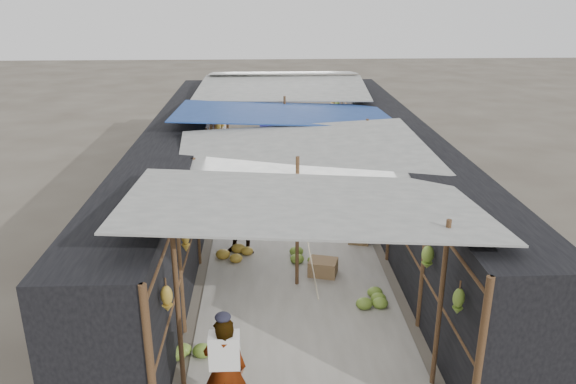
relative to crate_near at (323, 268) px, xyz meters
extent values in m
cube|color=#9E998E|center=(-0.55, 3.13, -0.15)|extent=(3.60, 16.00, 0.02)
cube|color=black|center=(-3.25, 3.13, 0.99)|extent=(1.40, 15.00, 2.30)
cube|color=black|center=(2.15, 3.13, 0.99)|extent=(1.40, 15.00, 2.30)
cube|color=#926E4A|center=(0.00, 0.00, 0.00)|extent=(0.65, 0.58, 0.33)
cube|color=#926E4A|center=(0.97, 1.46, -0.03)|extent=(0.52, 0.46, 0.27)
cube|color=#926E4A|center=(-1.68, 8.23, -0.04)|extent=(0.50, 0.46, 0.26)
cylinder|color=black|center=(0.93, 4.82, -0.08)|extent=(0.58, 0.58, 0.17)
imported|color=white|center=(-1.70, -3.87, 0.59)|extent=(0.58, 0.40, 1.52)
imported|color=#1F3A9C|center=(-1.61, 1.08, 0.62)|extent=(0.84, 0.69, 1.57)
imported|color=#45413C|center=(0.40, 3.10, 0.25)|extent=(0.32, 0.54, 0.84)
cylinder|color=brown|center=(-2.35, -3.37, 1.14)|extent=(0.07, 0.07, 2.60)
cylinder|color=brown|center=(1.25, -3.37, 1.14)|extent=(0.07, 0.07, 2.60)
cylinder|color=brown|center=(-0.55, -0.37, 1.14)|extent=(0.07, 0.07, 2.60)
cylinder|color=brown|center=(-2.35, 2.63, 1.14)|extent=(0.07, 0.07, 2.60)
cylinder|color=brown|center=(1.25, 2.63, 1.14)|extent=(0.07, 0.07, 2.60)
cylinder|color=brown|center=(-0.55, 5.63, 1.14)|extent=(0.07, 0.07, 2.60)
cylinder|color=brown|center=(-2.35, 8.63, 1.14)|extent=(0.07, 0.07, 2.60)
cylinder|color=brown|center=(1.25, 8.63, 1.14)|extent=(0.07, 0.07, 2.60)
cube|color=#A0A09A|center=(-0.55, -2.37, 2.34)|extent=(5.21, 3.19, 0.52)
cube|color=#A0A09A|center=(-0.35, 0.83, 2.19)|extent=(5.23, 3.73, 0.50)
cube|color=navy|center=(-0.65, 4.13, 2.29)|extent=(5.40, 3.60, 0.41)
cube|color=#A0A09A|center=(-0.55, 7.43, 2.39)|extent=(5.37, 3.66, 0.27)
cube|color=#A0A09A|center=(-0.45, 9.83, 2.49)|extent=(5.00, 1.99, 0.24)
cylinder|color=brown|center=(-2.55, 3.13, 1.89)|extent=(0.06, 15.00, 0.06)
cylinder|color=brown|center=(1.45, 3.13, 1.89)|extent=(0.06, 15.00, 0.06)
cylinder|color=gray|center=(-0.55, 3.13, 1.89)|extent=(0.02, 15.00, 0.02)
cube|color=navy|center=(-0.93, 6.81, 1.59)|extent=(0.65, 0.03, 0.60)
cube|color=white|center=(0.06, 5.04, 1.61)|extent=(0.60, 0.03, 0.55)
cube|color=#28783F|center=(-1.38, -0.35, 1.54)|extent=(0.60, 0.03, 0.70)
cube|color=#B41B49|center=(0.60, 1.92, 1.59)|extent=(0.50, 0.03, 0.60)
cube|color=#1A4BAE|center=(-0.15, 1.57, 1.56)|extent=(0.55, 0.03, 0.65)
cube|color=#191AA4|center=(-0.52, 3.30, 1.59)|extent=(0.70, 0.03, 0.60)
ellipsoid|color=#A9862B|center=(-2.43, -3.66, 1.53)|extent=(0.16, 0.13, 0.38)
ellipsoid|color=#A9862B|center=(-2.43, -1.79, 1.54)|extent=(0.15, 0.13, 0.52)
ellipsoid|color=olive|center=(-2.43, -0.70, 1.55)|extent=(0.19, 0.16, 0.37)
ellipsoid|color=olive|center=(-2.43, 0.81, 1.35)|extent=(0.19, 0.16, 0.60)
ellipsoid|color=olive|center=(-2.43, 2.24, 1.36)|extent=(0.17, 0.14, 0.47)
ellipsoid|color=olive|center=(-2.43, 3.94, 1.56)|extent=(0.17, 0.14, 0.41)
ellipsoid|color=#A9862B|center=(-2.43, 5.53, 1.60)|extent=(0.15, 0.12, 0.36)
ellipsoid|color=#A9862B|center=(-2.43, 7.04, 1.40)|extent=(0.18, 0.16, 0.42)
ellipsoid|color=#A9862B|center=(-2.43, 8.26, 1.55)|extent=(0.14, 0.12, 0.44)
ellipsoid|color=#A9862B|center=(-2.43, 10.32, 1.38)|extent=(0.18, 0.15, 0.41)
ellipsoid|color=olive|center=(1.33, -3.79, 1.47)|extent=(0.16, 0.13, 0.38)
ellipsoid|color=olive|center=(1.33, -2.39, 1.40)|extent=(0.19, 0.16, 0.39)
ellipsoid|color=#A9862B|center=(1.33, -0.41, 1.38)|extent=(0.20, 0.17, 0.50)
ellipsoid|color=olive|center=(1.33, 0.57, 1.59)|extent=(0.18, 0.15, 0.41)
ellipsoid|color=olive|center=(1.33, 2.23, 1.48)|extent=(0.16, 0.13, 0.53)
ellipsoid|color=olive|center=(1.33, 4.25, 1.58)|extent=(0.15, 0.13, 0.48)
ellipsoid|color=olive|center=(1.33, 5.04, 1.42)|extent=(0.17, 0.14, 0.47)
ellipsoid|color=olive|center=(1.33, 7.10, 1.57)|extent=(0.15, 0.13, 0.41)
ellipsoid|color=olive|center=(1.33, 8.64, 1.55)|extent=(0.19, 0.16, 0.45)
ellipsoid|color=#A9862B|center=(1.33, 9.73, 1.59)|extent=(0.18, 0.15, 0.46)
ellipsoid|color=olive|center=(-0.67, 3.13, 0.00)|extent=(0.65, 0.55, 0.33)
ellipsoid|color=#A9862B|center=(-2.16, 5.22, -0.03)|extent=(0.53, 0.45, 0.26)
ellipsoid|color=olive|center=(-1.89, 7.65, 0.01)|extent=(0.71, 0.60, 0.35)
ellipsoid|color=#A9862B|center=(-1.76, 0.83, 0.00)|extent=(0.67, 0.57, 0.33)
ellipsoid|color=olive|center=(-0.21, 0.62, 0.00)|extent=(0.66, 0.56, 0.33)
ellipsoid|color=olive|center=(-2.25, -2.42, -0.01)|extent=(0.63, 0.53, 0.31)
ellipsoid|color=olive|center=(0.81, -1.08, -0.04)|extent=(0.50, 0.43, 0.25)
ellipsoid|color=olive|center=(1.10, 4.34, 0.00)|extent=(0.66, 0.56, 0.33)
camera|label=1|loc=(-1.15, -10.01, 5.28)|focal=35.00mm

